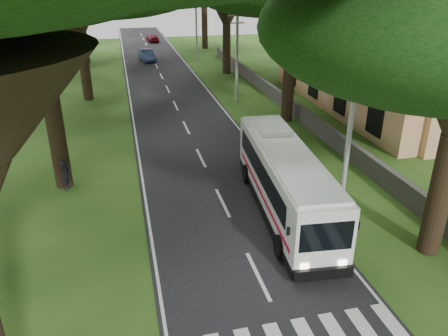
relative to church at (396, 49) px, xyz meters
The scene contains 11 objects.
ground 28.42m from the church, 129.66° to the right, with size 140.00×140.00×0.00m, color #244814.
road 18.84m from the church, 169.06° to the left, with size 8.00×120.00×0.04m, color black.
property_wall 10.16m from the church, 164.52° to the left, with size 0.35×50.00×1.20m, color #383533.
church is the anchor object (origin of this frame).
pole_near 19.88m from the church, 128.50° to the right, with size 1.60×0.24×8.00m.
pole_mid 13.16m from the church, 160.19° to the left, with size 1.60×0.24×8.00m.
pole_far 27.41m from the church, 116.82° to the left, with size 1.60×0.24×8.00m.
coach_bus 21.52m from the church, 135.40° to the right, with size 3.32×11.21×3.26m.
distant_car_b 32.30m from the church, 125.75° to the left, with size 1.53×4.40×1.45m, color navy.
distant_car_c 46.27m from the church, 111.02° to the left, with size 1.69×4.17×1.21m, color maroon.
pedestrian 27.88m from the church, 158.49° to the right, with size 0.62×0.41×1.69m, color black.
Camera 1 is at (-4.43, -10.98, 10.79)m, focal length 35.00 mm.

